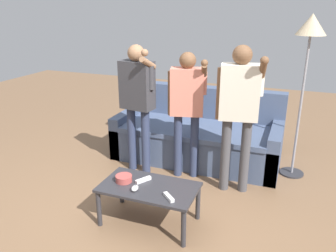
{
  "coord_description": "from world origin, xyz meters",
  "views": [
    {
      "loc": [
        1.33,
        -2.51,
        1.94
      ],
      "look_at": [
        0.19,
        0.43,
        0.8
      ],
      "focal_mm": 36.37,
      "sensor_mm": 36.0,
      "label": 1
    }
  ],
  "objects_px": {
    "game_remote_wand_near": "(143,180)",
    "game_remote_wand_far": "(169,197)",
    "floor_lamp": "(310,40)",
    "player_right": "(239,103)",
    "player_center": "(187,101)",
    "player_left": "(137,95)",
    "coffee_table": "(149,191)",
    "couch": "(198,136)",
    "snack_bowl": "(124,178)",
    "game_remote_nunchuk": "(135,188)"
  },
  "relations": [
    {
      "from": "game_remote_wand_near",
      "to": "game_remote_wand_far",
      "type": "distance_m",
      "value": 0.38
    },
    {
      "from": "floor_lamp",
      "to": "player_right",
      "type": "xyz_separation_m",
      "value": [
        -0.59,
        -0.63,
        -0.59
      ]
    },
    {
      "from": "player_center",
      "to": "player_right",
      "type": "relative_size",
      "value": 0.93
    },
    {
      "from": "player_left",
      "to": "game_remote_wand_near",
      "type": "bearing_deg",
      "value": -61.77
    },
    {
      "from": "coffee_table",
      "to": "game_remote_wand_far",
      "type": "distance_m",
      "value": 0.29
    },
    {
      "from": "player_center",
      "to": "game_remote_wand_near",
      "type": "height_order",
      "value": "player_center"
    },
    {
      "from": "player_left",
      "to": "player_right",
      "type": "distance_m",
      "value": 1.17
    },
    {
      "from": "coffee_table",
      "to": "player_left",
      "type": "bearing_deg",
      "value": 120.58
    },
    {
      "from": "floor_lamp",
      "to": "player_center",
      "type": "distance_m",
      "value": 1.45
    },
    {
      "from": "couch",
      "to": "snack_bowl",
      "type": "xyz_separation_m",
      "value": [
        -0.26,
        -1.58,
        0.12
      ]
    },
    {
      "from": "coffee_table",
      "to": "game_remote_wand_near",
      "type": "bearing_deg",
      "value": 143.45
    },
    {
      "from": "snack_bowl",
      "to": "floor_lamp",
      "type": "relative_size",
      "value": 0.08
    },
    {
      "from": "coffee_table",
      "to": "floor_lamp",
      "type": "relative_size",
      "value": 0.48
    },
    {
      "from": "game_remote_nunchuk",
      "to": "couch",
      "type": "bearing_deg",
      "value": 86.92
    },
    {
      "from": "game_remote_wand_near",
      "to": "game_remote_nunchuk",
      "type": "bearing_deg",
      "value": -89.44
    },
    {
      "from": "couch",
      "to": "player_center",
      "type": "height_order",
      "value": "player_center"
    },
    {
      "from": "player_center",
      "to": "player_right",
      "type": "xyz_separation_m",
      "value": [
        0.59,
        -0.13,
        0.07
      ]
    },
    {
      "from": "player_center",
      "to": "floor_lamp",
      "type": "bearing_deg",
      "value": 22.76
    },
    {
      "from": "player_left",
      "to": "game_remote_wand_near",
      "type": "distance_m",
      "value": 1.13
    },
    {
      "from": "player_left",
      "to": "player_center",
      "type": "height_order",
      "value": "player_left"
    },
    {
      "from": "player_center",
      "to": "couch",
      "type": "bearing_deg",
      "value": 91.47
    },
    {
      "from": "snack_bowl",
      "to": "player_center",
      "type": "height_order",
      "value": "player_center"
    },
    {
      "from": "snack_bowl",
      "to": "game_remote_nunchuk",
      "type": "height_order",
      "value": "snack_bowl"
    },
    {
      "from": "player_left",
      "to": "player_center",
      "type": "bearing_deg",
      "value": 7.99
    },
    {
      "from": "player_left",
      "to": "snack_bowl",
      "type": "bearing_deg",
      "value": -72.37
    },
    {
      "from": "player_center",
      "to": "game_remote_wand_far",
      "type": "relative_size",
      "value": 11.1
    },
    {
      "from": "player_center",
      "to": "game_remote_nunchuk",
      "type": "bearing_deg",
      "value": -95.39
    },
    {
      "from": "couch",
      "to": "snack_bowl",
      "type": "distance_m",
      "value": 1.61
    },
    {
      "from": "game_remote_nunchuk",
      "to": "game_remote_wand_near",
      "type": "height_order",
      "value": "game_remote_nunchuk"
    },
    {
      "from": "snack_bowl",
      "to": "game_remote_nunchuk",
      "type": "relative_size",
      "value": 1.75
    },
    {
      "from": "couch",
      "to": "player_center",
      "type": "distance_m",
      "value": 0.85
    },
    {
      "from": "coffee_table",
      "to": "player_left",
      "type": "distance_m",
      "value": 1.25
    },
    {
      "from": "player_left",
      "to": "player_right",
      "type": "xyz_separation_m",
      "value": [
        1.17,
        -0.05,
        0.03
      ]
    },
    {
      "from": "game_remote_nunchuk",
      "to": "player_center",
      "type": "bearing_deg",
      "value": 84.61
    },
    {
      "from": "floor_lamp",
      "to": "game_remote_wand_far",
      "type": "distance_m",
      "value": 2.24
    },
    {
      "from": "floor_lamp",
      "to": "game_remote_wand_near",
      "type": "height_order",
      "value": "floor_lamp"
    },
    {
      "from": "floor_lamp",
      "to": "player_left",
      "type": "xyz_separation_m",
      "value": [
        -1.76,
        -0.58,
        -0.62
      ]
    },
    {
      "from": "game_remote_wand_far",
      "to": "player_right",
      "type": "bearing_deg",
      "value": 69.8
    },
    {
      "from": "couch",
      "to": "player_left",
      "type": "relative_size",
      "value": 1.38
    },
    {
      "from": "game_remote_wand_near",
      "to": "snack_bowl",
      "type": "bearing_deg",
      "value": -159.01
    },
    {
      "from": "game_remote_wand_far",
      "to": "game_remote_wand_near",
      "type": "bearing_deg",
      "value": 149.31
    },
    {
      "from": "couch",
      "to": "game_remote_wand_far",
      "type": "relative_size",
      "value": 15.99
    },
    {
      "from": "game_remote_wand_near",
      "to": "player_center",
      "type": "bearing_deg",
      "value": 83.49
    },
    {
      "from": "player_left",
      "to": "game_remote_wand_near",
      "type": "height_order",
      "value": "player_left"
    },
    {
      "from": "player_center",
      "to": "player_right",
      "type": "height_order",
      "value": "player_right"
    },
    {
      "from": "coffee_table",
      "to": "game_remote_nunchuk",
      "type": "bearing_deg",
      "value": -124.77
    },
    {
      "from": "snack_bowl",
      "to": "game_remote_nunchuk",
      "type": "distance_m",
      "value": 0.21
    },
    {
      "from": "player_right",
      "to": "game_remote_wand_near",
      "type": "distance_m",
      "value": 1.23
    },
    {
      "from": "snack_bowl",
      "to": "player_center",
      "type": "bearing_deg",
      "value": 74.68
    },
    {
      "from": "game_remote_nunchuk",
      "to": "floor_lamp",
      "type": "xyz_separation_m",
      "value": [
        1.29,
        1.62,
        1.18
      ]
    }
  ]
}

